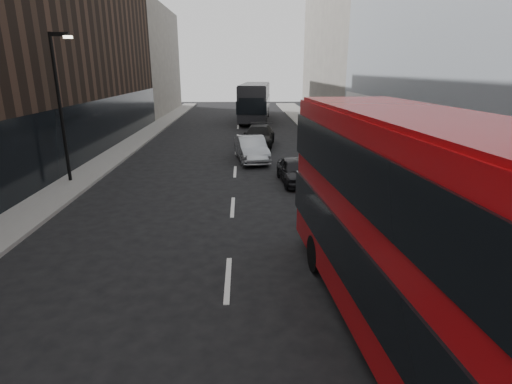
{
  "coord_description": "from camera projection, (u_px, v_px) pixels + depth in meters",
  "views": [
    {
      "loc": [
        0.44,
        -1.79,
        5.54
      ],
      "look_at": [
        0.77,
        8.03,
        2.5
      ],
      "focal_mm": 28.0,
      "sensor_mm": 36.0,
      "label": 1
    }
  ],
  "objects": [
    {
      "name": "sidewalk_right",
      "position": [
        345.0,
        152.0,
        27.42
      ],
      "size": [
        3.0,
        80.0,
        0.15
      ],
      "primitive_type": "cube",
      "color": "slate",
      "rests_on": "ground"
    },
    {
      "name": "sidewalk_left",
      "position": [
        118.0,
        153.0,
        26.92
      ],
      "size": [
        2.0,
        80.0,
        0.15
      ],
      "primitive_type": "cube",
      "color": "slate",
      "rests_on": "ground"
    },
    {
      "name": "building_victorian",
      "position": [
        343.0,
        29.0,
        42.86
      ],
      "size": [
        6.5,
        24.0,
        21.0
      ],
      "color": "#645E58",
      "rests_on": "ground"
    },
    {
      "name": "building_left_mid",
      "position": [
        80.0,
        48.0,
        29.53
      ],
      "size": [
        5.0,
        24.0,
        14.0
      ],
      "primitive_type": "cube",
      "color": "black",
      "rests_on": "ground"
    },
    {
      "name": "building_left_far",
      "position": [
        148.0,
        61.0,
        50.68
      ],
      "size": [
        5.0,
        20.0,
        13.0
      ],
      "primitive_type": "cube",
      "color": "#645E58",
      "rests_on": "ground"
    },
    {
      "name": "street_lamp",
      "position": [
        61.0,
        99.0,
        19.01
      ],
      "size": [
        1.06,
        0.22,
        7.0
      ],
      "color": "black",
      "rests_on": "sidewalk_left"
    },
    {
      "name": "red_bus",
      "position": [
        436.0,
        236.0,
        7.26
      ],
      "size": [
        3.6,
        11.9,
        4.74
      ],
      "rotation": [
        0.0,
        0.0,
        0.07
      ],
      "color": "#9F090D",
      "rests_on": "ground"
    },
    {
      "name": "grey_bus",
      "position": [
        255.0,
        101.0,
        43.76
      ],
      "size": [
        4.04,
        12.64,
        4.01
      ],
      "rotation": [
        0.0,
        0.0,
        -0.09
      ],
      "color": "black",
      "rests_on": "ground"
    },
    {
      "name": "car_a",
      "position": [
        295.0,
        171.0,
        20.11
      ],
      "size": [
        1.76,
        3.78,
        1.25
      ],
      "primitive_type": "imported",
      "rotation": [
        0.0,
        0.0,
        0.08
      ],
      "color": "black",
      "rests_on": "ground"
    },
    {
      "name": "car_b",
      "position": [
        251.0,
        149.0,
        24.89
      ],
      "size": [
        2.25,
        4.83,
        1.53
      ],
      "primitive_type": "imported",
      "rotation": [
        0.0,
        0.0,
        0.14
      ],
      "color": "#95999D",
      "rests_on": "ground"
    },
    {
      "name": "car_c",
      "position": [
        259.0,
        136.0,
        29.5
      ],
      "size": [
        2.86,
        5.61,
        1.56
      ],
      "primitive_type": "imported",
      "rotation": [
        0.0,
        0.0,
        -0.13
      ],
      "color": "black",
      "rests_on": "ground"
    }
  ]
}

